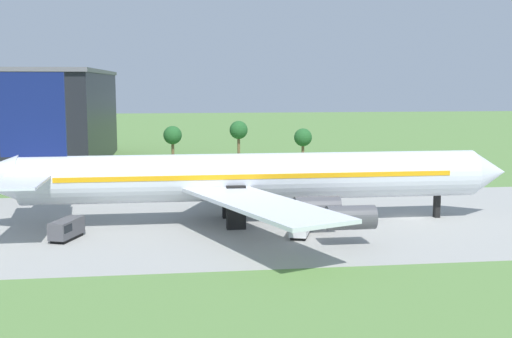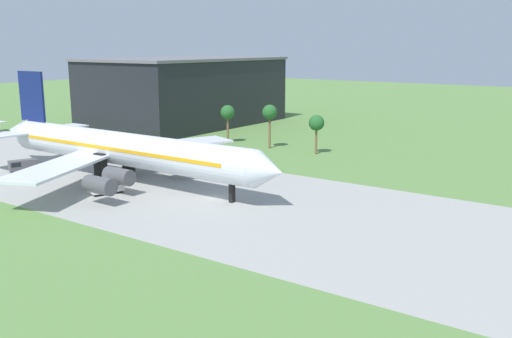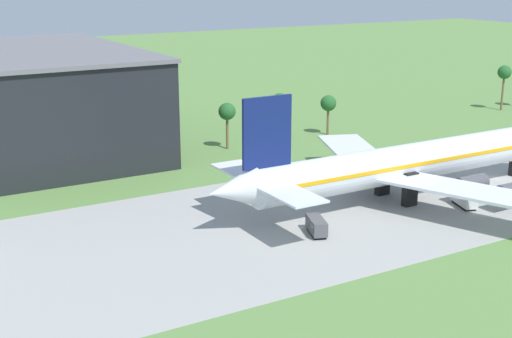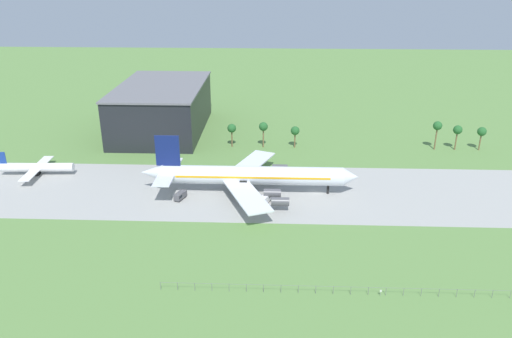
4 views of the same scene
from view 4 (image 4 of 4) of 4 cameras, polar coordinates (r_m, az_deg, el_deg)
ground_plane at (r=166.92m, az=6.87°, el=-2.67°), size 600.00×600.00×0.00m
taxiway_strip at (r=166.92m, az=6.87°, el=-2.66°), size 320.00×44.00×0.02m
jet_airliner at (r=163.44m, az=-0.80°, el=-0.74°), size 71.42×52.47×19.45m
regional_aircraft at (r=194.67m, az=-23.80°, el=0.17°), size 26.24×23.66×8.79m
baggage_tug at (r=162.22m, az=-8.67°, el=-3.04°), size 3.66×5.56×2.39m
catering_van at (r=157.94m, az=1.10°, el=-3.42°), size 3.68×5.88×2.81m
perimeter_fence at (r=118.82m, az=8.83°, el=-13.37°), size 80.10×0.10×2.10m
no_stopping_sign at (r=120.54m, az=14.06°, el=-13.49°), size 0.44×0.08×1.68m
terminal_building at (r=228.50m, az=-10.67°, el=6.87°), size 36.72×61.20×20.86m
palm_tree_row at (r=206.61m, az=11.87°, el=4.47°), size 104.33×3.60×11.93m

